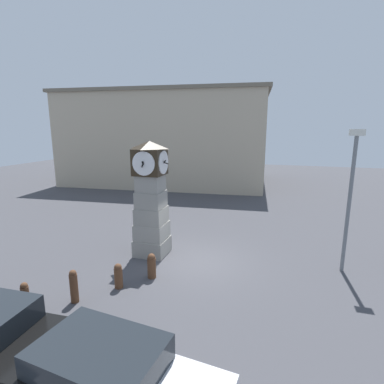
{
  "coord_description": "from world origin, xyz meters",
  "views": [
    {
      "loc": [
        3.16,
        -11.34,
        5.57
      ],
      "look_at": [
        -0.86,
        2.08,
        2.52
      ],
      "focal_mm": 28.0,
      "sensor_mm": 36.0,
      "label": 1
    }
  ],
  "objects_px": {
    "bollard_near_tower": "(25,296)",
    "bollard_end_row": "(152,266)",
    "bollard_far_row": "(118,276)",
    "bollard_mid_row": "(74,286)",
    "pedestrian_crossing_lot": "(213,178)",
    "street_lamp_near_road": "(351,191)",
    "clock_tower": "(151,201)",
    "car_by_building": "(111,381)"
  },
  "relations": [
    {
      "from": "street_lamp_near_road",
      "to": "bollard_far_row",
      "type": "bearing_deg",
      "value": -154.69
    },
    {
      "from": "clock_tower",
      "to": "bollard_near_tower",
      "type": "relative_size",
      "value": 5.49
    },
    {
      "from": "bollard_far_row",
      "to": "street_lamp_near_road",
      "type": "distance_m",
      "value": 9.06
    },
    {
      "from": "bollard_mid_row",
      "to": "bollard_far_row",
      "type": "xyz_separation_m",
      "value": [
        0.91,
        1.19,
        -0.11
      ]
    },
    {
      "from": "bollard_near_tower",
      "to": "street_lamp_near_road",
      "type": "relative_size",
      "value": 0.17
    },
    {
      "from": "clock_tower",
      "to": "bollard_far_row",
      "type": "height_order",
      "value": "clock_tower"
    },
    {
      "from": "clock_tower",
      "to": "car_by_building",
      "type": "distance_m",
      "value": 7.9
    },
    {
      "from": "clock_tower",
      "to": "street_lamp_near_road",
      "type": "distance_m",
      "value": 7.93
    },
    {
      "from": "clock_tower",
      "to": "car_by_building",
      "type": "height_order",
      "value": "clock_tower"
    },
    {
      "from": "bollard_end_row",
      "to": "pedestrian_crossing_lot",
      "type": "xyz_separation_m",
      "value": [
        -1.44,
        16.64,
        0.54
      ]
    },
    {
      "from": "street_lamp_near_road",
      "to": "bollard_near_tower",
      "type": "bearing_deg",
      "value": -150.2
    },
    {
      "from": "bollard_far_row",
      "to": "street_lamp_near_road",
      "type": "xyz_separation_m",
      "value": [
        7.8,
        3.69,
        2.77
      ]
    },
    {
      "from": "street_lamp_near_road",
      "to": "bollard_end_row",
      "type": "bearing_deg",
      "value": -159.0
    },
    {
      "from": "bollard_near_tower",
      "to": "pedestrian_crossing_lot",
      "type": "relative_size",
      "value": 0.51
    },
    {
      "from": "pedestrian_crossing_lot",
      "to": "bollard_near_tower",
      "type": "bearing_deg",
      "value": -94.29
    },
    {
      "from": "bollard_near_tower",
      "to": "bollard_far_row",
      "type": "bearing_deg",
      "value": 43.36
    },
    {
      "from": "bollard_near_tower",
      "to": "bollard_mid_row",
      "type": "height_order",
      "value": "bollard_mid_row"
    },
    {
      "from": "car_by_building",
      "to": "bollard_far_row",
      "type": "bearing_deg",
      "value": 118.84
    },
    {
      "from": "bollard_end_row",
      "to": "bollard_mid_row",
      "type": "bearing_deg",
      "value": -128.22
    },
    {
      "from": "bollard_far_row",
      "to": "pedestrian_crossing_lot",
      "type": "xyz_separation_m",
      "value": [
        -0.62,
        17.64,
        0.56
      ]
    },
    {
      "from": "car_by_building",
      "to": "bollard_mid_row",
      "type": "bearing_deg",
      "value": 136.59
    },
    {
      "from": "bollard_far_row",
      "to": "bollard_end_row",
      "type": "bearing_deg",
      "value": 50.91
    },
    {
      "from": "pedestrian_crossing_lot",
      "to": "clock_tower",
      "type": "bearing_deg",
      "value": -87.82
    },
    {
      "from": "bollard_far_row",
      "to": "street_lamp_near_road",
      "type": "relative_size",
      "value": 0.17
    },
    {
      "from": "pedestrian_crossing_lot",
      "to": "bollard_mid_row",
      "type": "bearing_deg",
      "value": -90.89
    },
    {
      "from": "bollard_far_row",
      "to": "street_lamp_near_road",
      "type": "bearing_deg",
      "value": 25.31
    },
    {
      "from": "clock_tower",
      "to": "street_lamp_near_road",
      "type": "bearing_deg",
      "value": 4.64
    },
    {
      "from": "bollard_mid_row",
      "to": "bollard_far_row",
      "type": "height_order",
      "value": "bollard_mid_row"
    },
    {
      "from": "bollard_mid_row",
      "to": "pedestrian_crossing_lot",
      "type": "bearing_deg",
      "value": 89.11
    },
    {
      "from": "bollard_near_tower",
      "to": "street_lamp_near_road",
      "type": "bearing_deg",
      "value": 29.8
    },
    {
      "from": "bollard_near_tower",
      "to": "bollard_far_row",
      "type": "height_order",
      "value": "same"
    },
    {
      "from": "clock_tower",
      "to": "car_by_building",
      "type": "xyz_separation_m",
      "value": [
        2.43,
        -7.34,
        -1.64
      ]
    },
    {
      "from": "car_by_building",
      "to": "clock_tower",
      "type": "bearing_deg",
      "value": 108.29
    },
    {
      "from": "bollard_end_row",
      "to": "bollard_near_tower",
      "type": "bearing_deg",
      "value": -134.29
    },
    {
      "from": "clock_tower",
      "to": "pedestrian_crossing_lot",
      "type": "height_order",
      "value": "clock_tower"
    },
    {
      "from": "clock_tower",
      "to": "pedestrian_crossing_lot",
      "type": "relative_size",
      "value": 2.82
    },
    {
      "from": "clock_tower",
      "to": "car_by_building",
      "type": "relative_size",
      "value": 1.1
    },
    {
      "from": "bollard_end_row",
      "to": "pedestrian_crossing_lot",
      "type": "relative_size",
      "value": 0.55
    },
    {
      "from": "bollard_end_row",
      "to": "clock_tower",
      "type": "bearing_deg",
      "value": 113.39
    },
    {
      "from": "bollard_near_tower",
      "to": "bollard_end_row",
      "type": "relative_size",
      "value": 0.94
    },
    {
      "from": "bollard_far_row",
      "to": "clock_tower",
      "type": "bearing_deg",
      "value": 91.21
    },
    {
      "from": "clock_tower",
      "to": "street_lamp_near_road",
      "type": "relative_size",
      "value": 0.91
    }
  ]
}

